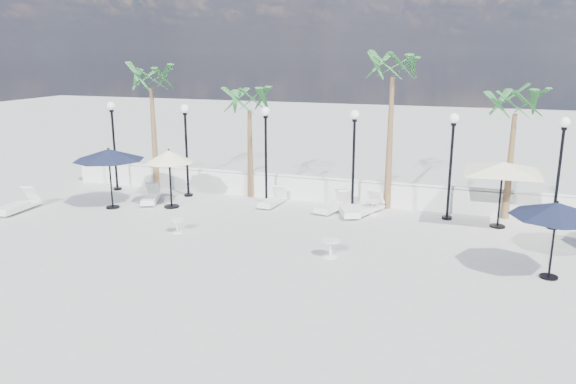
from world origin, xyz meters
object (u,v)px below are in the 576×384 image
(lounger_2, at_px, (273,200))
(lounger_4, at_px, (365,208))
(parasol_cream_sq_b, at_px, (503,163))
(lounger_5, at_px, (333,205))
(parasol_navy_mid, at_px, (557,210))
(parasol_navy_left, at_px, (109,155))
(lounger_1, at_px, (151,197))
(lounger_3, at_px, (348,208))
(parasol_cream_small, at_px, (169,157))
(lounger_0, at_px, (18,205))

(lounger_2, bearing_deg, lounger_4, 5.21)
(parasol_cream_sq_b, bearing_deg, lounger_5, 178.70)
(parasol_navy_mid, bearing_deg, lounger_2, 154.98)
(lounger_2, relative_size, parasol_navy_left, 0.63)
(lounger_5, height_order, parasol_navy_mid, parasol_navy_mid)
(lounger_1, relative_size, lounger_3, 0.91)
(lounger_4, bearing_deg, lounger_3, -134.25)
(lounger_1, xyz_separation_m, lounger_2, (4.80, 1.15, -0.01))
(lounger_1, bearing_deg, parasol_cream_small, -39.16)
(lounger_2, height_order, lounger_4, lounger_4)
(parasol_cream_sq_b, bearing_deg, parasol_navy_left, -171.32)
(lounger_5, relative_size, parasol_navy_mid, 0.83)
(lounger_4, bearing_deg, parasol_cream_small, -147.04)
(lounger_5, bearing_deg, lounger_2, -164.14)
(parasol_navy_left, bearing_deg, lounger_0, -152.71)
(parasol_navy_left, distance_m, parasol_cream_sq_b, 14.30)
(lounger_4, xyz_separation_m, parasol_cream_sq_b, (4.67, -0.13, 2.03))
(lounger_5, bearing_deg, lounger_4, 15.78)
(parasol_cream_sq_b, bearing_deg, parasol_cream_small, -173.57)
(lounger_2, distance_m, parasol_navy_left, 6.50)
(parasol_cream_sq_b, bearing_deg, lounger_3, -178.55)
(parasol_navy_mid, bearing_deg, lounger_1, 167.02)
(lounger_1, xyz_separation_m, lounger_5, (7.24, 1.15, 0.03))
(parasol_navy_left, height_order, parasol_cream_small, parasol_navy_left)
(lounger_2, height_order, lounger_3, lounger_3)
(lounger_1, height_order, parasol_navy_left, parasol_navy_left)
(lounger_5, relative_size, parasol_cream_sq_b, 0.41)
(lounger_4, bearing_deg, lounger_5, -158.51)
(parasol_navy_left, xyz_separation_m, parasol_navy_mid, (15.33, -2.16, -0.20))
(lounger_2, height_order, parasol_navy_left, parasol_navy_left)
(parasol_cream_small, bearing_deg, parasol_navy_left, -159.24)
(lounger_1, height_order, lounger_2, lounger_1)
(parasol_navy_left, bearing_deg, parasol_cream_sq_b, 8.68)
(lounger_3, distance_m, parasol_navy_mid, 7.87)
(parasol_navy_left, relative_size, parasol_cream_sq_b, 0.55)
(parasol_cream_small, bearing_deg, lounger_5, 13.68)
(lounger_2, bearing_deg, lounger_5, 5.24)
(lounger_4, xyz_separation_m, parasol_navy_left, (-9.46, -2.29, 1.85))
(lounger_0, xyz_separation_m, lounger_4, (12.55, 3.88, -0.01))
(lounger_0, bearing_deg, lounger_2, 21.13)
(lounger_3, bearing_deg, lounger_0, 173.29)
(lounger_0, relative_size, lounger_4, 0.99)
(lounger_4, bearing_deg, parasol_navy_left, -144.87)
(lounger_2, height_order, parasol_cream_small, parasol_cream_small)
(parasol_navy_left, bearing_deg, parasol_navy_mid, -8.03)
(lounger_0, relative_size, lounger_5, 1.00)
(lounger_1, distance_m, parasol_cream_small, 2.13)
(lounger_4, bearing_deg, lounger_0, -141.28)
(lounger_1, distance_m, parasol_navy_left, 2.41)
(parasol_navy_mid, bearing_deg, lounger_4, 142.79)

